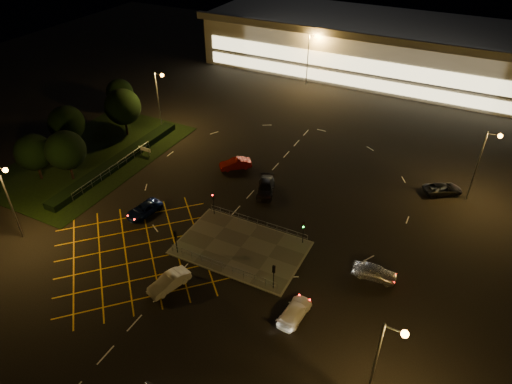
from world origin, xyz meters
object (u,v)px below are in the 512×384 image
at_px(signal_sw, 176,237).
at_px(car_queue_white, 169,282).
at_px(signal_se, 274,272).
at_px(car_left_blue, 144,209).
at_px(car_far_dkgrey, 266,187).
at_px(car_east_grey, 443,189).
at_px(car_circ_red, 235,164).
at_px(car_approach_white, 295,311).
at_px(signal_ne, 304,228).
at_px(car_right_silver, 375,272).
at_px(signal_nw, 213,199).

bearing_deg(signal_sw, car_queue_white, 116.04).
xyz_separation_m(signal_se, car_left_blue, (-19.97, 4.14, -1.69)).
relative_size(car_far_dkgrey, car_east_grey, 1.02).
xyz_separation_m(signal_sw, car_circ_red, (-3.00, 18.89, -1.61)).
relative_size(car_queue_white, car_approach_white, 0.98).
relative_size(signal_ne, car_approach_white, 0.66).
bearing_deg(car_far_dkgrey, car_right_silver, -48.11).
height_order(signal_se, signal_ne, same).
xyz_separation_m(signal_ne, car_queue_white, (-9.72, -12.66, -1.60)).
xyz_separation_m(signal_sw, signal_nw, (0.00, 7.99, 0.00)).
xyz_separation_m(car_left_blue, car_east_grey, (32.84, 21.77, 0.05)).
distance_m(signal_sw, signal_ne, 14.41).
bearing_deg(signal_se, car_queue_white, 25.70).
distance_m(signal_se, car_east_grey, 28.98).
xyz_separation_m(car_east_grey, car_approach_white, (-9.52, -28.21, -0.03)).
distance_m(signal_nw, car_left_blue, 9.01).
height_order(signal_nw, car_circ_red, signal_nw).
bearing_deg(car_approach_white, car_far_dkgrey, -51.59).
xyz_separation_m(car_right_silver, car_circ_red, (-23.85, 12.53, -0.03)).
distance_m(car_right_silver, car_east_grey, 19.96).
distance_m(signal_se, car_right_silver, 11.01).
bearing_deg(signal_se, car_right_silver, -144.26).
xyz_separation_m(signal_sw, car_queue_white, (2.28, -4.68, -1.60)).
xyz_separation_m(car_far_dkgrey, car_approach_white, (11.76, -17.70, -0.08)).
xyz_separation_m(signal_sw, car_left_blue, (-7.97, 4.14, -1.69)).
height_order(car_left_blue, car_circ_red, car_circ_red).
bearing_deg(signal_nw, car_left_blue, -154.25).
distance_m(signal_ne, car_far_dkgrey, 11.32).
xyz_separation_m(car_queue_white, car_approach_white, (13.08, 2.38, -0.08)).
bearing_deg(car_approach_white, signal_nw, -28.99).
height_order(signal_ne, car_queue_white, signal_ne).
xyz_separation_m(car_far_dkgrey, car_right_silver, (17.25, -9.04, 0.02)).
distance_m(car_queue_white, car_far_dkgrey, 20.12).
bearing_deg(car_queue_white, car_left_blue, 156.93).
bearing_deg(car_queue_white, car_east_grey, 71.18).
xyz_separation_m(signal_se, car_queue_white, (-9.72, -4.68, -1.60)).
height_order(signal_se, car_left_blue, signal_se).
height_order(signal_se, signal_nw, same).
xyz_separation_m(car_far_dkgrey, car_circ_red, (-6.60, 3.49, -0.01)).
relative_size(signal_sw, signal_se, 1.00).
distance_m(signal_sw, car_east_grey, 35.96).
relative_size(car_left_blue, car_far_dkgrey, 0.92).
bearing_deg(car_east_grey, car_far_dkgrey, 82.10).
bearing_deg(car_queue_white, car_approach_white, 27.94).
bearing_deg(car_east_grey, car_right_silver, 134.17).
distance_m(car_left_blue, car_right_silver, 28.90).
bearing_deg(car_east_grey, signal_sw, 101.99).
height_order(car_east_grey, car_approach_white, car_east_grey).
relative_size(signal_nw, car_right_silver, 0.68).
bearing_deg(signal_nw, signal_se, -33.65).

